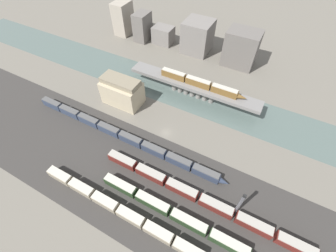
{
  "coord_description": "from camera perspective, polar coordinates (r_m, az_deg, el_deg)",
  "views": [
    {
      "loc": [
        29.09,
        -52.99,
        76.41
      ],
      "look_at": [
        0.0,
        1.73,
        2.9
      ],
      "focal_mm": 24.0,
      "sensor_mm": 36.0,
      "label": 1
    }
  ],
  "objects": [
    {
      "name": "ground_plane",
      "position": [
        97.43,
        -0.48,
        -1.79
      ],
      "size": [
        400.0,
        400.0,
        0.0
      ],
      "primitive_type": "plane",
      "color": "#666056"
    },
    {
      "name": "railbed_yard",
      "position": [
        86.74,
        -8.21,
        -12.81
      ],
      "size": [
        280.0,
        42.0,
        0.01
      ],
      "primitive_type": "cube",
      "color": "#33302D",
      "rests_on": "ground"
    },
    {
      "name": "river_water",
      "position": [
        114.7,
        6.1,
        7.77
      ],
      "size": [
        320.0,
        23.37,
        0.01
      ],
      "primitive_type": "cube",
      "color": "#4C5B56",
      "rests_on": "ground"
    },
    {
      "name": "bridge",
      "position": [
        111.05,
        6.34,
        9.91
      ],
      "size": [
        66.29,
        7.69,
        7.25
      ],
      "color": "slate",
      "rests_on": "ground"
    },
    {
      "name": "train_on_bridge",
      "position": [
        107.95,
        8.33,
        10.67
      ],
      "size": [
        42.38,
        2.69,
        3.68
      ],
      "color": "brown",
      "rests_on": "bridge"
    },
    {
      "name": "train_yard_near",
      "position": [
        80.63,
        -11.84,
        -20.34
      ],
      "size": [
        64.76,
        3.16,
        3.62
      ],
      "color": "gray",
      "rests_on": "ground"
    },
    {
      "name": "train_yard_mid",
      "position": [
        78.67,
        1.62,
        -21.48
      ],
      "size": [
        56.81,
        2.99,
        3.86
      ],
      "color": "#23381E",
      "rests_on": "ground"
    },
    {
      "name": "train_yard_far",
      "position": [
        81.26,
        8.75,
        -17.97
      ],
      "size": [
        79.09,
        3.07,
        3.75
      ],
      "color": "#5B1E19",
      "rests_on": "ground"
    },
    {
      "name": "train_yard_outer",
      "position": [
        96.22,
        -11.62,
        -2.35
      ],
      "size": [
        91.96,
        2.73,
        3.8
      ],
      "color": "#2D384C",
      "rests_on": "ground"
    },
    {
      "name": "warehouse_building",
      "position": [
        108.59,
        -11.57,
        8.62
      ],
      "size": [
        18.37,
        10.93,
        13.63
      ],
      "color": "tan",
      "rests_on": "ground"
    },
    {
      "name": "signal_tower",
      "position": [
        77.91,
        17.66,
        -18.48
      ],
      "size": [
        1.07,
        1.07,
        13.76
      ],
      "color": "#4C4C51",
      "rests_on": "ground"
    },
    {
      "name": "city_block_far_left",
      "position": [
        164.76,
        -11.33,
        25.25
      ],
      "size": [
        9.35,
        12.15,
        20.0
      ],
      "primitive_type": "cube",
      "color": "gray",
      "rests_on": "ground"
    },
    {
      "name": "city_block_left",
      "position": [
        155.68,
        -6.51,
        23.73
      ],
      "size": [
        8.19,
        11.27,
        17.06
      ],
      "primitive_type": "cube",
      "color": "#605B56",
      "rests_on": "ground"
    },
    {
      "name": "city_block_center",
      "position": [
        152.82,
        -1.21,
        22.08
      ],
      "size": [
        12.33,
        9.34,
        10.39
      ],
      "primitive_type": "cube",
      "color": "slate",
      "rests_on": "ground"
    },
    {
      "name": "city_block_right",
      "position": [
        143.98,
        7.5,
        21.61
      ],
      "size": [
        15.88,
        15.67,
        18.22
      ],
      "primitive_type": "cube",
      "color": "slate",
      "rests_on": "ground"
    },
    {
      "name": "city_block_far_right",
      "position": [
        136.51,
        18.06,
        18.25
      ],
      "size": [
        17.45,
        13.39,
        19.45
      ],
      "primitive_type": "cube",
      "color": "#605B56",
      "rests_on": "ground"
    }
  ]
}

